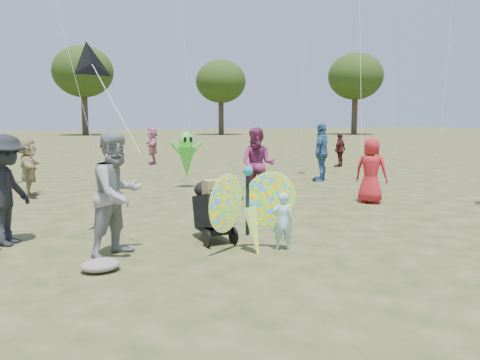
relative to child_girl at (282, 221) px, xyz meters
The scene contains 16 objects.
ground 1.01m from the child_girl, 108.11° to the right, with size 160.00×160.00×0.00m, color #51592B.
child_girl is the anchor object (origin of this frame).
adult_man 2.67m from the child_girl, 163.76° to the left, with size 0.95×0.74×1.96m, color gray.
grey_bag 2.92m from the child_girl, behind, with size 0.55×0.45×0.18m, color gray.
crowd_a 5.01m from the child_girl, 35.13° to the left, with size 0.81×0.53×1.65m, color red.
crowd_b 4.67m from the child_girl, 153.06° to the left, with size 1.22×0.70×1.88m, color black.
crowd_c 8.69m from the child_girl, 52.90° to the left, with size 1.16×0.48×1.97m, color #34628F.
crowd_d 8.29m from the child_girl, 118.08° to the left, with size 1.48×0.47×1.60m, color tan.
crowd_e 4.58m from the child_girl, 69.73° to the left, with size 0.93×0.72×1.90m, color #7E2A58.
crowd_h 13.54m from the child_girl, 50.93° to the left, with size 0.87×0.36×1.48m, color #451817.
crowd_j 15.17m from the child_girl, 85.21° to the left, with size 1.59×0.51×1.71m, color #C57090.
jogging_stroller 1.33m from the child_girl, 130.32° to the left, with size 0.55×1.07×1.09m.
butterfly_kite 0.59m from the child_girl, behind, with size 1.74×0.75×1.60m.
delta_kite_rig 4.28m from the child_girl, 142.05° to the left, with size 1.02×1.58×1.93m.
alien_kite 7.26m from the child_girl, 85.66° to the left, with size 1.12×0.69×1.74m.
tree_line 44.73m from the child_girl, 85.61° to the left, with size 91.78×33.60×10.79m.
Camera 1 is at (-3.31, -5.76, 2.16)m, focal length 35.00 mm.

